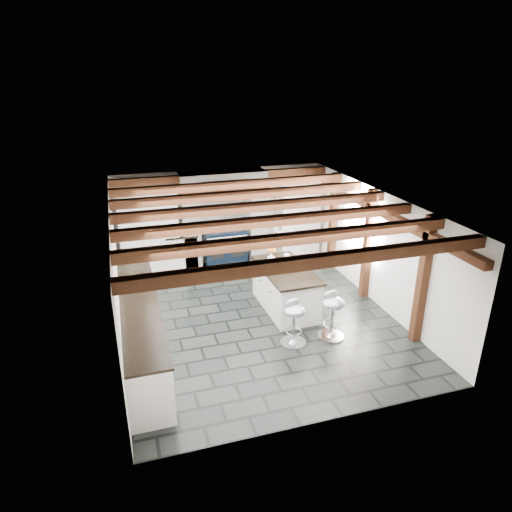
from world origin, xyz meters
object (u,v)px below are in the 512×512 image
object	(u,v)px
range_cooker	(224,247)
bar_stool_far	(294,317)
bar_stool_near	(332,310)
kitchen_island	(285,288)

from	to	relation	value
range_cooker	bar_stool_far	xyz separation A→B (m)	(0.32, -3.75, 0.05)
bar_stool_far	bar_stool_near	bearing A→B (deg)	-16.68
range_cooker	bar_stool_far	bearing A→B (deg)	-85.14
kitchen_island	bar_stool_near	world-z (taller)	kitchen_island
bar_stool_far	kitchen_island	bearing A→B (deg)	59.10
kitchen_island	bar_stool_far	xyz separation A→B (m)	(-0.32, -1.25, 0.08)
range_cooker	kitchen_island	distance (m)	2.59
range_cooker	bar_stool_far	size ratio (longest dim) A/B	1.21
range_cooker	bar_stool_far	world-z (taller)	range_cooker
range_cooker	bar_stool_far	distance (m)	3.77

